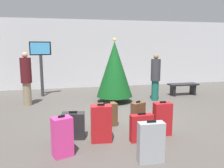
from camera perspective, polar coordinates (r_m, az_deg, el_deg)
name	(u,v)px	position (r m, az deg, el deg)	size (l,w,h in m)	color
ground_plane	(121,116)	(6.74, 2.19, -7.95)	(16.00, 16.00, 0.00)	#514C47
back_wall	(94,54)	(11.23, -4.43, 7.45)	(16.00, 0.20, 3.21)	silver
holiday_tree	(115,69)	(8.18, 0.63, 3.69)	(1.28, 1.28, 2.28)	#4C3319
flight_info_kiosk	(41,59)	(9.48, -17.23, 5.94)	(0.81, 0.31, 2.17)	#333338
waiting_bench	(183,87)	(9.83, 17.21, -0.66)	(1.21, 0.44, 0.48)	black
traveller_0	(26,78)	(8.23, -20.48, 1.49)	(0.51, 0.51, 1.81)	gray
traveller_1	(155,76)	(8.59, 10.72, 1.89)	(0.49, 0.49, 1.71)	#19594C
suitcase_0	(141,128)	(5.02, 7.32, -10.75)	(0.49, 0.18, 0.63)	#B2191E
suitcase_1	(73,126)	(5.20, -9.55, -10.14)	(0.53, 0.34, 0.62)	#232326
suitcase_2	(62,137)	(4.44, -12.23, -12.67)	(0.41, 0.35, 0.78)	#E5388C
suitcase_3	(101,124)	(4.94, -2.71, -9.78)	(0.46, 0.30, 0.83)	#B2191E
suitcase_4	(151,142)	(4.19, 9.61, -14.06)	(0.47, 0.22, 0.76)	#9EA0A5
suitcase_5	(138,117)	(5.58, 6.45, -8.04)	(0.38, 0.29, 0.73)	brown
suitcase_6	(107,115)	(5.88, -1.29, -7.61)	(0.54, 0.34, 0.63)	brown
suitcase_7	(162,119)	(5.42, 12.36, -8.45)	(0.41, 0.24, 0.79)	#B2191E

